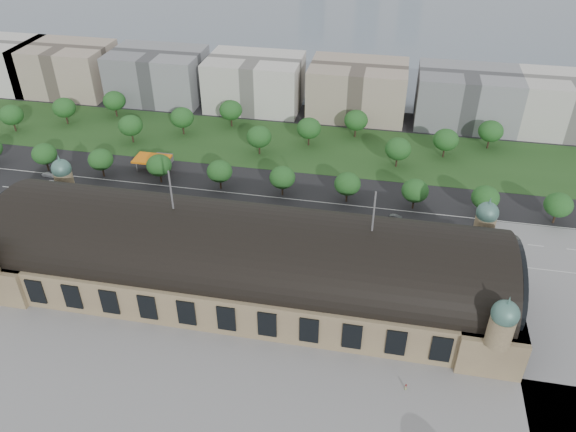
% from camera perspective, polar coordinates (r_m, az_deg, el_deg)
% --- Properties ---
extents(ground, '(900.00, 900.00, 0.00)m').
position_cam_1_polar(ground, '(168.90, -4.21, -7.21)').
color(ground, black).
rests_on(ground, ground).
extents(station, '(150.00, 48.40, 44.30)m').
position_cam_1_polar(station, '(162.31, -4.36, -4.48)').
color(station, '#95835C').
rests_on(station, ground).
extents(plaza_south, '(190.00, 48.00, 0.12)m').
position_cam_1_polar(plaza_south, '(138.31, -4.82, -19.65)').
color(plaza_south, gray).
rests_on(plaza_south, ground).
extents(road_slab, '(260.00, 26.00, 0.10)m').
position_cam_1_polar(road_slab, '(202.67, -6.97, 0.54)').
color(road_slab, black).
rests_on(road_slab, ground).
extents(grass_belt, '(300.00, 45.00, 0.10)m').
position_cam_1_polar(grass_belt, '(247.23, -2.13, 7.36)').
color(grass_belt, '#23481D').
rests_on(grass_belt, ground).
extents(petrol_station, '(14.00, 13.00, 5.05)m').
position_cam_1_polar(petrol_station, '(234.21, -13.05, 5.65)').
color(petrol_station, orange).
rests_on(petrol_station, ground).
extents(lake, '(700.00, 320.00, 0.08)m').
position_cam_1_polar(lake, '(435.71, 6.28, 19.16)').
color(lake, slate).
rests_on(lake, ground).
extents(office_1, '(45.00, 32.00, 24.00)m').
position_cam_1_polar(office_1, '(320.01, -21.57, 13.75)').
color(office_1, tan).
rests_on(office_1, ground).
extents(office_2, '(45.00, 32.00, 24.00)m').
position_cam_1_polar(office_2, '(297.10, -13.06, 13.76)').
color(office_2, gray).
rests_on(office_2, ground).
extents(office_3, '(45.00, 32.00, 24.00)m').
position_cam_1_polar(office_3, '(281.31, -3.38, 13.42)').
color(office_3, silver).
rests_on(office_3, ground).
extents(office_4, '(45.00, 32.00, 24.00)m').
position_cam_1_polar(office_4, '(273.85, 7.08, 12.63)').
color(office_4, tan).
rests_on(office_4, ground).
extents(office_5, '(45.00, 32.00, 24.00)m').
position_cam_1_polar(office_5, '(275.42, 17.68, 11.41)').
color(office_5, gray).
rests_on(office_5, ground).
extents(office_6, '(45.00, 32.00, 24.00)m').
position_cam_1_polar(office_6, '(284.44, 26.77, 10.04)').
color(office_6, silver).
rests_on(office_6, ground).
extents(tree_row_1, '(9.60, 9.60, 11.52)m').
position_cam_1_polar(tree_row_1, '(242.56, -23.52, 5.80)').
color(tree_row_1, '#2D2116').
rests_on(tree_row_1, ground).
extents(tree_row_2, '(9.60, 9.60, 11.52)m').
position_cam_1_polar(tree_row_2, '(230.34, -18.50, 5.47)').
color(tree_row_2, '#2D2116').
rests_on(tree_row_2, ground).
extents(tree_row_3, '(9.60, 9.60, 11.52)m').
position_cam_1_polar(tree_row_3, '(220.07, -12.97, 5.04)').
color(tree_row_3, '#2D2116').
rests_on(tree_row_3, ground).
extents(tree_row_4, '(9.60, 9.60, 11.52)m').
position_cam_1_polar(tree_row_4, '(212.03, -6.97, 4.53)').
color(tree_row_4, '#2D2116').
rests_on(tree_row_4, ground).
extents(tree_row_5, '(9.60, 9.60, 11.52)m').
position_cam_1_polar(tree_row_5, '(206.48, -0.58, 3.93)').
color(tree_row_5, '#2D2116').
rests_on(tree_row_5, ground).
extents(tree_row_6, '(9.60, 9.60, 11.52)m').
position_cam_1_polar(tree_row_6, '(203.63, 6.06, 3.26)').
color(tree_row_6, '#2D2116').
rests_on(tree_row_6, ground).
extents(tree_row_7, '(9.60, 9.60, 11.52)m').
position_cam_1_polar(tree_row_7, '(203.58, 12.79, 2.53)').
color(tree_row_7, '#2D2116').
rests_on(tree_row_7, ground).
extents(tree_row_8, '(9.60, 9.60, 11.52)m').
position_cam_1_polar(tree_row_8, '(206.35, 19.42, 1.77)').
color(tree_row_8, '#2D2116').
rests_on(tree_row_8, ground).
extents(tree_row_9, '(9.60, 9.60, 11.52)m').
position_cam_1_polar(tree_row_9, '(211.82, 25.78, 1.03)').
color(tree_row_9, '#2D2116').
rests_on(tree_row_9, ground).
extents(tree_belt_0, '(10.40, 10.40, 12.48)m').
position_cam_1_polar(tree_belt_0, '(283.27, -26.30, 9.19)').
color(tree_belt_0, '#2D2116').
rests_on(tree_belt_0, ground).
extents(tree_belt_1, '(10.40, 10.40, 12.48)m').
position_cam_1_polar(tree_belt_1, '(281.67, -21.80, 10.19)').
color(tree_belt_1, '#2D2116').
rests_on(tree_belt_1, ground).
extents(tree_belt_2, '(10.40, 10.40, 12.48)m').
position_cam_1_polar(tree_belt_2, '(281.86, -17.24, 11.12)').
color(tree_belt_2, '#2D2116').
rests_on(tree_belt_2, ground).
extents(tree_belt_3, '(10.40, 10.40, 12.48)m').
position_cam_1_polar(tree_belt_3, '(254.02, -15.71, 8.85)').
color(tree_belt_3, '#2D2116').
rests_on(tree_belt_3, ground).
extents(tree_belt_4, '(10.40, 10.40, 12.48)m').
position_cam_1_polar(tree_belt_4, '(256.49, -10.72, 9.80)').
color(tree_belt_4, '#2D2116').
rests_on(tree_belt_4, ground).
extents(tree_belt_5, '(10.40, 10.40, 12.48)m').
position_cam_1_polar(tree_belt_5, '(260.88, -5.83, 10.65)').
color(tree_belt_5, '#2D2116').
rests_on(tree_belt_5, ground).
extents(tree_belt_6, '(10.40, 10.40, 12.48)m').
position_cam_1_polar(tree_belt_6, '(235.17, -2.96, 8.05)').
color(tree_belt_6, '#2D2116').
rests_on(tree_belt_6, ground).
extents(tree_belt_7, '(10.40, 10.40, 12.48)m').
position_cam_1_polar(tree_belt_7, '(242.35, 2.14, 8.90)').
color(tree_belt_7, '#2D2116').
rests_on(tree_belt_7, ground).
extents(tree_belt_8, '(10.40, 10.40, 12.48)m').
position_cam_1_polar(tree_belt_8, '(251.33, 6.93, 9.63)').
color(tree_belt_8, '#2D2116').
rests_on(tree_belt_8, ground).
extents(tree_belt_9, '(10.40, 10.40, 12.48)m').
position_cam_1_polar(tree_belt_9, '(229.31, 11.12, 6.71)').
color(tree_belt_9, '#2D2116').
rests_on(tree_belt_9, ground).
extents(tree_belt_10, '(10.40, 10.40, 12.48)m').
position_cam_1_polar(tree_belt_10, '(241.20, 15.74, 7.46)').
color(tree_belt_10, '#2D2116').
rests_on(tree_belt_10, ground).
extents(tree_belt_11, '(10.40, 10.40, 12.48)m').
position_cam_1_polar(tree_belt_11, '(254.52, 19.91, 8.11)').
color(tree_belt_11, '#2D2116').
rests_on(tree_belt_11, ground).
extents(traffic_car_1, '(4.73, 1.90, 1.53)m').
position_cam_1_polar(traffic_car_1, '(240.85, -23.21, 3.86)').
color(traffic_car_1, gray).
rests_on(traffic_car_1, ground).
extents(traffic_car_2, '(5.99, 2.99, 1.63)m').
position_cam_1_polar(traffic_car_2, '(210.38, -17.44, 0.70)').
color(traffic_car_2, black).
rests_on(traffic_car_2, ground).
extents(traffic_car_3, '(4.68, 2.17, 1.32)m').
position_cam_1_polar(traffic_car_3, '(204.39, -5.51, 1.19)').
color(traffic_car_3, maroon).
rests_on(traffic_car_3, ground).
extents(traffic_car_4, '(4.31, 2.01, 1.43)m').
position_cam_1_polar(traffic_car_4, '(194.93, 2.02, -0.45)').
color(traffic_car_4, '#1A2248').
rests_on(traffic_car_4, ground).
extents(traffic_car_5, '(4.57, 2.12, 1.45)m').
position_cam_1_polar(traffic_car_5, '(200.21, 10.90, -0.09)').
color(traffic_car_5, '#525659').
rests_on(traffic_car_5, ground).
extents(traffic_car_6, '(5.98, 2.81, 1.65)m').
position_cam_1_polar(traffic_car_6, '(196.35, 18.23, -2.08)').
color(traffic_car_6, silver).
rests_on(traffic_car_6, ground).
extents(parked_car_0, '(4.37, 3.28, 1.38)m').
position_cam_1_polar(parked_car_0, '(204.63, -19.12, -0.72)').
color(parked_car_0, black).
rests_on(parked_car_0, ground).
extents(parked_car_1, '(6.02, 4.93, 1.53)m').
position_cam_1_polar(parked_car_1, '(214.12, -23.12, -0.01)').
color(parked_car_1, maroon).
rests_on(parked_car_1, ground).
extents(parked_car_2, '(5.05, 4.20, 1.38)m').
position_cam_1_polar(parked_car_2, '(201.00, -16.84, -0.92)').
color(parked_car_2, '#1B1A4A').
rests_on(parked_car_2, ground).
extents(parked_car_3, '(5.09, 3.71, 1.61)m').
position_cam_1_polar(parked_car_3, '(197.01, -12.22, -0.87)').
color(parked_car_3, '#505356').
rests_on(parked_car_3, ground).
extents(parked_car_4, '(4.35, 3.39, 1.38)m').
position_cam_1_polar(parked_car_4, '(196.92, -12.66, -0.99)').
color(parked_car_4, silver).
rests_on(parked_car_4, ground).
extents(parked_car_5, '(5.97, 5.57, 1.56)m').
position_cam_1_polar(parked_car_5, '(199.01, -14.15, -0.78)').
color(parked_car_5, '#979A9F').
rests_on(parked_car_5, ground).
extents(parked_car_6, '(5.69, 4.97, 1.57)m').
position_cam_1_polar(parked_car_6, '(198.31, -15.55, -1.16)').
color(parked_car_6, black).
rests_on(parked_car_6, ground).
extents(bus_west, '(13.45, 3.34, 3.73)m').
position_cam_1_polar(bus_west, '(194.57, -9.36, -0.61)').
color(bus_west, red).
rests_on(bus_west, ground).
extents(bus_mid, '(12.55, 3.79, 3.45)m').
position_cam_1_polar(bus_mid, '(190.89, -4.80, -1.03)').
color(bus_mid, silver).
rests_on(bus_mid, ground).
extents(bus_east, '(12.72, 3.05, 3.54)m').
position_cam_1_polar(bus_east, '(185.42, 5.72, -2.27)').
color(bus_east, beige).
rests_on(bus_east, ground).
extents(pedestrian_0, '(0.87, 0.51, 1.77)m').
position_cam_1_polar(pedestrian_0, '(144.71, 11.87, -16.64)').
color(pedestrian_0, gray).
rests_on(pedestrian_0, ground).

